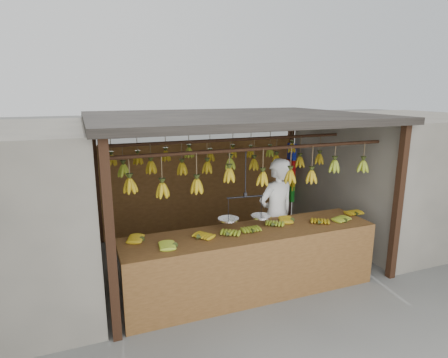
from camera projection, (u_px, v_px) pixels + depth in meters
name	position (u px, v px, depth m)	size (l,w,h in m)	color
ground	(230.00, 257.00, 6.32)	(80.00, 80.00, 0.00)	#5B5B57
stall	(223.00, 139.00, 6.17)	(4.30, 3.30, 2.40)	black
neighbor_right	(401.00, 174.00, 7.33)	(3.00, 3.00, 2.30)	slate
counter	(256.00, 247.00, 4.99)	(3.61, 0.80, 0.96)	brown
hanging_bananas	(231.00, 164.00, 5.95)	(3.62, 2.25, 0.39)	#B18D12
balance_scale	(245.00, 214.00, 5.09)	(0.74, 0.33, 0.95)	black
vendor	(276.00, 215.00, 5.75)	(0.65, 0.42, 1.77)	white
bag_bundles	(291.00, 174.00, 8.00)	(0.08, 0.26, 1.25)	#1426BF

